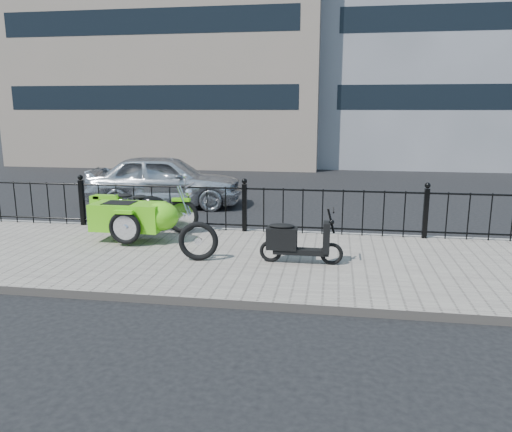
% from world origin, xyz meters
% --- Properties ---
extents(ground, '(120.00, 120.00, 0.00)m').
position_xyz_m(ground, '(0.00, 0.00, 0.00)').
color(ground, black).
rests_on(ground, ground).
extents(sidewalk, '(30.00, 3.80, 0.12)m').
position_xyz_m(sidewalk, '(0.00, -0.50, 0.06)').
color(sidewalk, slate).
rests_on(sidewalk, ground).
extents(curb, '(30.00, 0.10, 0.12)m').
position_xyz_m(curb, '(0.00, 1.44, 0.06)').
color(curb, gray).
rests_on(curb, ground).
extents(iron_fence, '(14.11, 0.11, 1.08)m').
position_xyz_m(iron_fence, '(0.00, 1.30, 0.59)').
color(iron_fence, black).
rests_on(iron_fence, sidewalk).
extents(building_tan, '(14.00, 8.01, 12.00)m').
position_xyz_m(building_tan, '(-6.00, 15.99, 6.00)').
color(building_tan, gray).
rests_on(building_tan, ground).
extents(motorcycle_sidecar, '(2.28, 1.48, 0.98)m').
position_xyz_m(motorcycle_sidecar, '(-1.83, 0.34, 0.59)').
color(motorcycle_sidecar, black).
rests_on(motorcycle_sidecar, sidewalk).
extents(scooter, '(1.34, 0.39, 0.91)m').
position_xyz_m(scooter, '(1.18, -0.67, 0.47)').
color(scooter, black).
rests_on(scooter, sidewalk).
extents(spare_tire, '(0.66, 0.19, 0.65)m').
position_xyz_m(spare_tire, '(-0.38, -0.79, 0.45)').
color(spare_tire, black).
rests_on(spare_tire, sidewalk).
extents(sedan_car, '(4.19, 2.03, 1.38)m').
position_xyz_m(sedan_car, '(-2.67, 4.22, 0.69)').
color(sedan_car, '#B6B8BE').
rests_on(sedan_car, ground).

